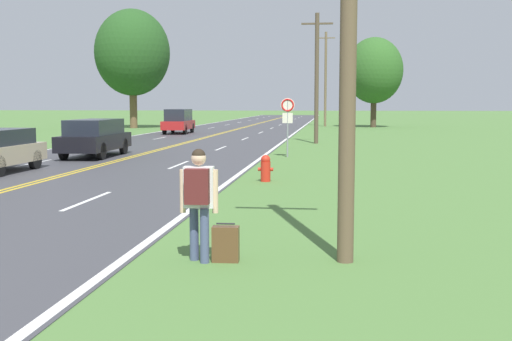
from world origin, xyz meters
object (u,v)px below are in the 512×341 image
Objects in this scene: fire_hydrant at (266,168)px; car_black_suv_mid_near at (95,137)px; tree_behind_sign at (132,53)px; tree_mid_treeline at (374,71)px; hitchhiker_person at (198,193)px; car_red_suv_mid_far at (179,121)px; suitcase at (226,244)px; traffic_sign at (288,113)px.

car_black_suv_mid_near is (-8.27, 7.85, 0.47)m from fire_hydrant.
tree_mid_treeline is (22.49, 4.58, -1.54)m from tree_behind_sign.
car_red_suv_mid_far is at bearing 11.69° from hitchhiker_person.
suitcase is at bearing -95.59° from tree_mid_treeline.
hitchhiker_person is 0.33× the size of car_red_suv_mid_far.
hitchhiker_person is at bearing -71.25° from tree_behind_sign.
car_red_suv_mid_far is (-15.61, -14.96, -4.46)m from tree_mid_treeline.
fire_hydrant is (-0.07, 9.77, -0.61)m from hitchhiker_person.
tree_behind_sign is 2.22× the size of car_red_suv_mid_far.
hitchhiker_person is at bearing -95.98° from tree_mid_treeline.
fire_hydrant is at bearing -135.06° from car_black_suv_mid_near.
car_black_suv_mid_near is at bearing 23.88° from suitcase.
tree_mid_treeline reaches higher than car_black_suv_mid_near.
tree_behind_sign is (-17.20, 49.48, 6.73)m from suitcase.
tree_behind_sign is at bearing 16.20° from hitchhiker_person.
traffic_sign is at bearing 89.94° from fire_hydrant.
fire_hydrant is 0.09× the size of tree_mid_treeline.
traffic_sign is (-0.44, 18.43, 1.65)m from suitcase.
car_black_suv_mid_near is at bearing -178.37° from car_red_suv_mid_far.
suitcase is 0.23× the size of traffic_sign.
fire_hydrant is at bearing -67.17° from tree_behind_sign.
tree_mid_treeline reaches higher than traffic_sign.
suitcase is at bearing -81.54° from hitchhiker_person.
tree_behind_sign is (-16.76, 31.05, 5.08)m from traffic_sign.
traffic_sign is 0.23× the size of tree_behind_sign.
traffic_sign is at bearing -85.42° from car_black_suv_mid_near.
suitcase is 0.12× the size of car_black_suv_mid_near.
hitchhiker_person is at bearing -156.21° from car_black_suv_mid_near.
car_red_suv_mid_far reaches higher than car_black_suv_mid_near.
tree_behind_sign reaches higher than car_black_suv_mid_near.
traffic_sign reaches higher than car_black_suv_mid_near.
tree_behind_sign is (-16.82, 49.55, 5.97)m from hitchhiker_person.
car_black_suv_mid_near is (-8.72, 17.54, 0.61)m from suitcase.
tree_mid_treeline is (5.29, 54.05, 5.18)m from suitcase.
tree_behind_sign is at bearing -168.50° from tree_mid_treeline.
tree_mid_treeline reaches higher than hitchhiker_person.
hitchhiker_person is 52.67m from tree_behind_sign.
hitchhiker_person is at bearing -89.59° from fire_hydrant.
traffic_sign is at bearing -157.07° from car_red_suv_mid_far.
hitchhiker_person is 40.41m from car_red_suv_mid_far.
tree_behind_sign is 13.82m from car_red_suv_mid_far.
traffic_sign is 36.25m from tree_mid_treeline.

